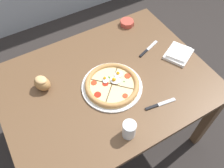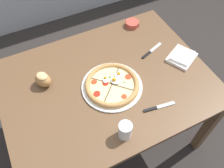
% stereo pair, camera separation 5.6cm
% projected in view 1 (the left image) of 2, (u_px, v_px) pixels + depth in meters
% --- Properties ---
extents(ground_plane, '(12.00, 12.00, 0.00)m').
position_uv_depth(ground_plane, '(108.00, 131.00, 2.07)').
color(ground_plane, '#2D2826').
extents(dining_table, '(1.30, 0.98, 0.72)m').
position_uv_depth(dining_table, '(106.00, 90.00, 1.56)').
color(dining_table, brown).
rests_on(dining_table, ground_plane).
extents(pizza, '(0.37, 0.37, 0.06)m').
position_uv_depth(pizza, '(112.00, 85.00, 1.45)').
color(pizza, white).
rests_on(pizza, dining_table).
extents(ramekin_bowl, '(0.11, 0.11, 0.04)m').
position_uv_depth(ramekin_bowl, '(127.00, 23.00, 1.79)').
color(ramekin_bowl, '#C64C3D').
rests_on(ramekin_bowl, dining_table).
extents(napkin_folded, '(0.23, 0.22, 0.04)m').
position_uv_depth(napkin_folded, '(179.00, 53.00, 1.61)').
color(napkin_folded, white).
rests_on(napkin_folded, dining_table).
extents(bread_piece_near, '(0.12, 0.13, 0.10)m').
position_uv_depth(bread_piece_near, '(42.00, 83.00, 1.42)').
color(bread_piece_near, '#B27F47').
rests_on(bread_piece_near, dining_table).
extents(knife_main, '(0.20, 0.05, 0.01)m').
position_uv_depth(knife_main, '(160.00, 104.00, 1.38)').
color(knife_main, silver).
rests_on(knife_main, dining_table).
extents(knife_spare, '(0.19, 0.08, 0.01)m').
position_uv_depth(knife_spare, '(148.00, 49.00, 1.65)').
color(knife_spare, silver).
rests_on(knife_spare, dining_table).
extents(water_glass, '(0.07, 0.07, 0.11)m').
position_uv_depth(water_glass, '(129.00, 130.00, 1.24)').
color(water_glass, white).
rests_on(water_glass, dining_table).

